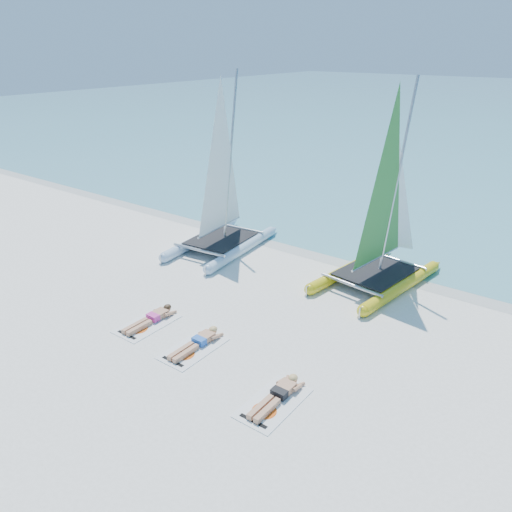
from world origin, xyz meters
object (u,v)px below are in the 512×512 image
Objects in this scene: towel_a at (147,324)px; catamaran_yellow at (389,219)px; catamaran_blue at (221,198)px; sunbather_b at (198,342)px; towel_c at (273,403)px; sunbather_a at (152,318)px; sunbather_c at (278,394)px; towel_b at (193,348)px.

catamaran_yellow is at bearing 58.89° from towel_a.
catamaran_blue reaches higher than sunbather_b.
towel_a is 4.89m from towel_c.
sunbather_a is (0.00, 0.19, 0.11)m from towel_a.
sunbather_c is at bearing -9.99° from sunbather_b.
catamaran_yellow reaches higher than sunbather_a.
towel_b is (1.92, -0.13, 0.00)m from towel_a.
towel_a is at bearing 176.13° from towel_b.
catamaran_blue reaches higher than towel_a.
catamaran_yellow reaches higher than towel_a.
towel_b is at bearing -90.00° from sunbather_b.
towel_c is (2.93, -0.71, -0.11)m from sunbather_b.
catamaran_yellow is at bearing 71.83° from sunbather_b.
sunbather_b reaches higher than towel_a.
sunbather_a reaches higher than towel_c.
towel_a is at bearing -76.34° from catamaran_blue.
towel_a is 1.07× the size of sunbather_c.
sunbather_b is (3.96, -5.70, -1.91)m from catamaran_blue.
catamaran_yellow is at bearing 4.59° from catamaran_blue.
sunbather_b and sunbather_c have the same top height.
catamaran_blue is at bearing 123.87° from towel_b.
catamaran_blue is 9.62m from towel_c.
sunbather_c is at bearing -6.31° from towel_b.
sunbather_a is 1.00× the size of sunbather_c.
towel_b is at bearing -99.87° from catamaran_yellow.
sunbather_b is (1.92, -0.13, 0.00)m from sunbather_a.
towel_b is at bearing 170.01° from towel_c.
catamaran_blue reaches higher than towel_c.
catamaran_yellow is 3.92× the size of sunbather_b.
towel_b is 1.07× the size of sunbather_b.
towel_a is 4.87m from sunbather_c.
towel_b is (1.92, -0.32, -0.11)m from sunbather_a.
sunbather_b is (1.92, 0.06, 0.11)m from towel_a.
towel_c is (6.89, -6.41, -2.02)m from catamaran_blue.
towel_b is at bearing -9.51° from sunbather_a.
towel_c is 1.07× the size of sunbather_c.
catamaran_yellow is 3.92× the size of sunbather_c.
sunbather_b is at bearing 166.41° from towel_c.
sunbather_a is at bearing 176.13° from sunbather_b.
catamaran_blue is 1.01× the size of catamaran_yellow.
sunbather_c is at bearing -47.89° from catamaran_blue.
catamaran_blue is 7.38m from towel_b.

